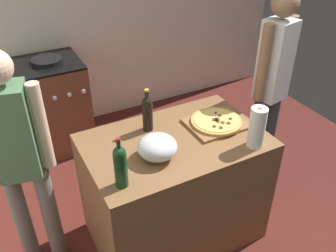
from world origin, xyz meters
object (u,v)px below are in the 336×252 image
at_px(pizza, 216,121).
at_px(person_in_red, 272,82).
at_px(wine_bottle_green, 147,112).
at_px(stove, 52,106).
at_px(person_in_stripes, 19,156).
at_px(wine_bottle_dark, 120,165).
at_px(mixing_bowl, 157,147).
at_px(paper_towel_roll, 257,128).

xyz_separation_m(pizza, person_in_red, (0.65, 0.18, 0.07)).
height_order(wine_bottle_green, stove, wine_bottle_green).
bearing_deg(wine_bottle_green, person_in_stripes, 177.08).
bearing_deg(person_in_red, wine_bottle_dark, -162.93).
height_order(pizza, mixing_bowl, mixing_bowl).
height_order(pizza, wine_bottle_dark, wine_bottle_dark).
distance_m(paper_towel_roll, person_in_red, 0.76).
relative_size(wine_bottle_green, person_in_stripes, 0.19).
height_order(pizza, person_in_red, person_in_red).
relative_size(wine_bottle_dark, person_in_red, 0.19).
distance_m(wine_bottle_dark, person_in_stripes, 0.68).
xyz_separation_m(wine_bottle_dark, person_in_red, (1.46, 0.45, -0.04)).
bearing_deg(mixing_bowl, paper_towel_roll, -16.86).
bearing_deg(person_in_stripes, wine_bottle_green, -2.92).
relative_size(wine_bottle_dark, wine_bottle_green, 1.03).
distance_m(paper_towel_roll, wine_bottle_green, 0.72).
height_order(mixing_bowl, person_in_stripes, person_in_stripes).
xyz_separation_m(wine_bottle_green, person_in_stripes, (-0.84, 0.04, -0.10)).
relative_size(pizza, person_in_red, 0.21).
xyz_separation_m(mixing_bowl, wine_bottle_green, (0.08, 0.31, 0.06)).
distance_m(paper_towel_roll, wine_bottle_dark, 0.90).
bearing_deg(person_in_red, wine_bottle_green, -179.38).
relative_size(pizza, stove, 0.37).
xyz_separation_m(stove, person_in_stripes, (-0.42, -1.34, 0.46)).
distance_m(mixing_bowl, paper_towel_roll, 0.64).
relative_size(pizza, paper_towel_roll, 1.27).
xyz_separation_m(wine_bottle_green, person_in_red, (1.10, 0.01, -0.04)).
bearing_deg(person_in_stripes, pizza, -9.52).
bearing_deg(stove, mixing_bowl, -78.91).
height_order(mixing_bowl, wine_bottle_dark, wine_bottle_dark).
height_order(mixing_bowl, paper_towel_roll, paper_towel_roll).
bearing_deg(stove, wine_bottle_green, -73.41).
bearing_deg(wine_bottle_green, wine_bottle_dark, -130.09).
distance_m(pizza, person_in_stripes, 1.30).
bearing_deg(stove, pizza, -61.10).
height_order(stove, person_in_red, person_in_red).
xyz_separation_m(person_in_stripes, person_in_red, (1.93, -0.03, 0.06)).
height_order(wine_bottle_green, person_in_red, person_in_red).
bearing_deg(person_in_stripes, mixing_bowl, -24.84).
bearing_deg(pizza, paper_towel_roll, -75.97).
relative_size(person_in_stripes, person_in_red, 0.94).
height_order(paper_towel_roll, wine_bottle_green, wine_bottle_green).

